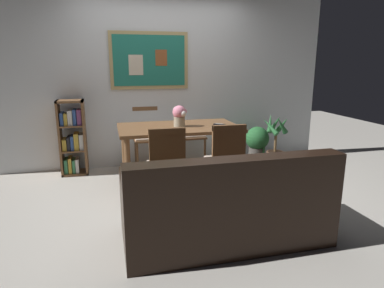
% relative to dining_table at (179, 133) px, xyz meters
% --- Properties ---
extents(ground_plane, '(12.00, 12.00, 0.00)m').
position_rel_dining_table_xyz_m(ground_plane, '(-0.07, -0.55, -0.66)').
color(ground_plane, '#B7B2A8').
extents(wall_back_with_painting, '(5.20, 0.14, 2.60)m').
position_rel_dining_table_xyz_m(wall_back_with_painting, '(-0.07, 0.93, 0.65)').
color(wall_back_with_painting, silver).
rests_on(wall_back_with_painting, ground_plane).
extents(dining_table, '(1.55, 0.91, 0.76)m').
position_rel_dining_table_xyz_m(dining_table, '(0.00, 0.00, 0.00)').
color(dining_table, brown).
rests_on(dining_table, ground_plane).
extents(dining_chair_near_left, '(0.40, 0.41, 0.91)m').
position_rel_dining_table_xyz_m(dining_chair_near_left, '(-0.31, -0.79, -0.12)').
color(dining_chair_near_left, brown).
rests_on(dining_chair_near_left, ground_plane).
extents(dining_chair_far_left, '(0.40, 0.41, 0.91)m').
position_rel_dining_table_xyz_m(dining_chair_far_left, '(-0.34, 0.80, -0.12)').
color(dining_chair_far_left, brown).
rests_on(dining_chair_far_left, ground_plane).
extents(dining_chair_near_right, '(0.40, 0.41, 0.91)m').
position_rel_dining_table_xyz_m(dining_chair_near_right, '(0.37, -0.77, -0.12)').
color(dining_chair_near_right, brown).
rests_on(dining_chair_near_right, ground_plane).
extents(dining_chair_far_right, '(0.40, 0.41, 0.91)m').
position_rel_dining_table_xyz_m(dining_chair_far_right, '(0.36, 0.82, -0.12)').
color(dining_chair_far_right, brown).
rests_on(dining_chair_far_right, ground_plane).
extents(leather_couch, '(1.80, 0.84, 0.84)m').
position_rel_dining_table_xyz_m(leather_couch, '(0.07, -1.62, -0.35)').
color(leather_couch, black).
rests_on(leather_couch, ground_plane).
extents(bookshelf, '(0.36, 0.28, 1.06)m').
position_rel_dining_table_xyz_m(bookshelf, '(-1.39, 0.67, -0.14)').
color(bookshelf, brown).
rests_on(bookshelf, ground_plane).
extents(potted_ivy, '(0.37, 0.37, 0.58)m').
position_rel_dining_table_xyz_m(potted_ivy, '(1.40, 0.57, -0.34)').
color(potted_ivy, '#4C4742').
rests_on(potted_ivy, ground_plane).
extents(potted_palm, '(0.41, 0.38, 0.83)m').
position_rel_dining_table_xyz_m(potted_palm, '(1.54, 0.26, -0.34)').
color(potted_palm, brown).
rests_on(potted_palm, ground_plane).
extents(flower_vase, '(0.19, 0.19, 0.27)m').
position_rel_dining_table_xyz_m(flower_vase, '(0.01, -0.03, 0.25)').
color(flower_vase, tan).
rests_on(flower_vase, dining_table).
extents(tv_remote, '(0.15, 0.13, 0.02)m').
position_rel_dining_table_xyz_m(tv_remote, '(0.53, -0.08, 0.11)').
color(tv_remote, black).
rests_on(tv_remote, dining_table).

